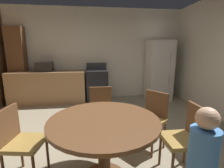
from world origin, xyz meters
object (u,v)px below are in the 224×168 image
oven_range (97,85)px  refrigerator (159,70)px  microwave (45,67)px  chair_northeast (152,116)px  dining_table (104,132)px  chair_north (101,109)px  chair_west (19,139)px  chair_east (186,136)px

oven_range → refrigerator: (1.85, -0.05, 0.41)m
oven_range → microwave: 1.55m
refrigerator → microwave: bearing=179.1°
refrigerator → chair_northeast: size_ratio=2.02×
oven_range → refrigerator: refrigerator is taller
refrigerator → microwave: 3.30m
dining_table → refrigerator: bearing=57.9°
chair_north → chair_northeast: size_ratio=1.00×
microwave → dining_table: 3.41m
chair_west → chair_north: same height
dining_table → chair_north: size_ratio=1.40×
chair_northeast → microwave: bearing=-85.9°
chair_west → chair_northeast: (1.75, 0.43, 0.00)m
refrigerator → chair_west: (-2.86, -2.87, -0.38)m
refrigerator → chair_west: bearing=-135.0°
chair_east → chair_north: 1.38m
dining_table → chair_northeast: (0.78, 0.59, -0.10)m
chair_east → chair_northeast: 0.64m
oven_range → chair_east: (0.94, -3.10, 0.03)m
microwave → chair_northeast: (2.18, -2.49, -0.53)m
oven_range → chair_east: size_ratio=1.26×
chair_west → chair_north: bearing=49.1°
oven_range → chair_west: size_ratio=1.26×
dining_table → chair_east: chair_east is taller
microwave → dining_table: bearing=-65.6°
microwave → chair_west: 2.99m
dining_table → chair_west: size_ratio=1.40×
refrigerator → dining_table: bearing=-122.1°
refrigerator → chair_west: refrigerator is taller
refrigerator → chair_east: bearing=-106.8°
oven_range → chair_east: 3.24m
chair_north → chair_northeast: same height
oven_range → dining_table: size_ratio=0.90×
oven_range → chair_west: oven_range is taller
chair_west → microwave: bearing=108.0°
chair_northeast → chair_east: bearing=71.1°
oven_range → microwave: (-1.44, -0.00, 0.56)m
oven_range → chair_northeast: oven_range is taller
dining_table → chair_west: bearing=170.4°
refrigerator → chair_west: size_ratio=2.02×
refrigerator → dining_table: refrigerator is taller
microwave → chair_north: bearing=-55.9°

